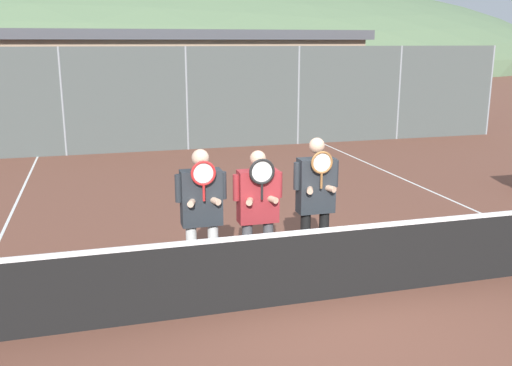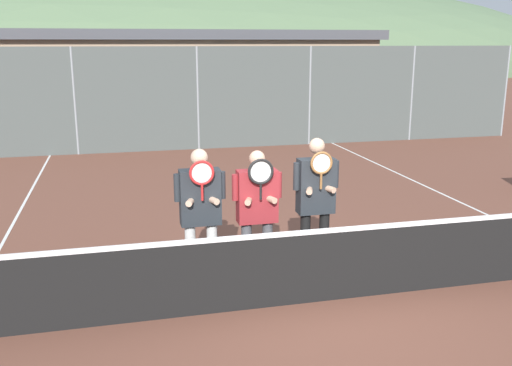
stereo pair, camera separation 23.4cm
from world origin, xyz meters
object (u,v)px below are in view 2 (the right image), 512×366
at_px(car_center, 320,105).
at_px(player_leftmost, 201,208).
at_px(player_center_left, 257,207).
at_px(player_center_right, 316,198).
at_px(car_left_of_center, 164,108).

bearing_deg(car_center, player_leftmost, -116.26).
distance_m(player_center_left, player_center_right, 0.77).
height_order(player_leftmost, car_left_of_center, car_left_of_center).
bearing_deg(player_leftmost, player_center_right, 0.83).
distance_m(player_center_left, car_left_of_center, 12.09).
bearing_deg(player_center_right, car_center, 69.69).
height_order(player_leftmost, player_center_left, player_leftmost).
xyz_separation_m(player_center_left, car_left_of_center, (-0.11, 12.09, -0.11)).
bearing_deg(player_leftmost, car_center, 63.74).
xyz_separation_m(player_leftmost, car_left_of_center, (0.59, 12.09, -0.14)).
relative_size(player_leftmost, car_left_of_center, 0.37).
height_order(player_center_left, car_center, car_center).
bearing_deg(car_left_of_center, player_center_right, -85.82).
bearing_deg(car_center, car_left_of_center, 178.16).
relative_size(car_left_of_center, car_center, 1.13).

